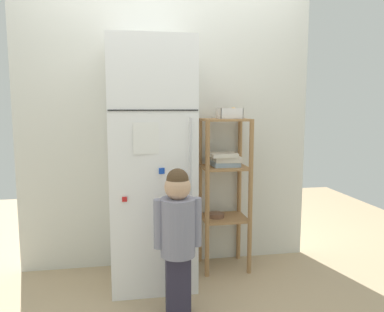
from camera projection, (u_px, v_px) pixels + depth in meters
ground_plane at (174, 278)px, 3.01m from camera, size 6.00×6.00×0.00m
kitchen_wall_back at (168, 129)px, 3.20m from camera, size 2.47×0.03×2.35m
refrigerator at (151, 164)px, 2.88m from camera, size 0.62×0.64×1.85m
child_standing at (178, 227)px, 2.44m from camera, size 0.31×0.23×0.97m
pantry_shelf_unit at (224, 177)px, 3.13m from camera, size 0.39×0.34×1.26m
fruit_bin at (230, 114)px, 3.08m from camera, size 0.19×0.16×0.09m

